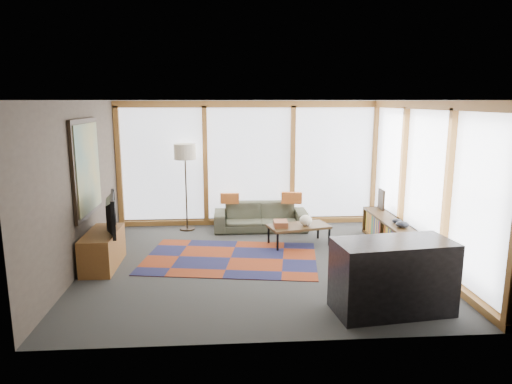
{
  "coord_description": "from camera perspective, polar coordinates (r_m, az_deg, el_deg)",
  "views": [
    {
      "loc": [
        -0.52,
        -7.05,
        2.59
      ],
      "look_at": [
        0.0,
        0.4,
        1.1
      ],
      "focal_mm": 32.0,
      "sensor_mm": 36.0,
      "label": 1
    }
  ],
  "objects": [
    {
      "name": "ground",
      "position": [
        7.53,
        0.22,
        -8.84
      ],
      "size": [
        5.5,
        5.5,
        0.0
      ],
      "primitive_type": "plane",
      "color": "#2F302D",
      "rests_on": "ground"
    },
    {
      "name": "room_envelope",
      "position": [
        7.75,
        3.57,
        3.48
      ],
      "size": [
        5.52,
        5.02,
        2.62
      ],
      "color": "#3D342C",
      "rests_on": "ground"
    },
    {
      "name": "rug",
      "position": [
        7.74,
        -3.18,
        -8.23
      ],
      "size": [
        3.09,
        2.24,
        0.01
      ],
      "primitive_type": "cube",
      "rotation": [
        0.0,
        0.0,
        -0.15
      ],
      "color": "maroon",
      "rests_on": "ground"
    },
    {
      "name": "sofa",
      "position": [
        9.32,
        0.58,
        -3.09
      ],
      "size": [
        1.9,
        0.76,
        0.55
      ],
      "primitive_type": "imported",
      "rotation": [
        0.0,
        0.0,
        -0.01
      ],
      "color": "#38392A",
      "rests_on": "ground"
    },
    {
      "name": "pillow_left",
      "position": [
        9.25,
        -3.3,
        -0.8
      ],
      "size": [
        0.38,
        0.13,
        0.21
      ],
      "primitive_type": "cube",
      "rotation": [
        0.0,
        0.0,
        -0.04
      ],
      "color": "#B25923",
      "rests_on": "sofa"
    },
    {
      "name": "pillow_right",
      "position": [
        9.27,
        4.49,
        -0.73
      ],
      "size": [
        0.43,
        0.21,
        0.23
      ],
      "primitive_type": "cube",
      "rotation": [
        0.0,
        0.0,
        -0.22
      ],
      "color": "#B25923",
      "rests_on": "sofa"
    },
    {
      "name": "floor_lamp",
      "position": [
        9.31,
        -8.74,
        0.57
      ],
      "size": [
        0.44,
        0.44,
        1.76
      ],
      "primitive_type": null,
      "color": "#32261A",
      "rests_on": "ground"
    },
    {
      "name": "coffee_table",
      "position": [
        8.43,
        5.36,
        -5.36
      ],
      "size": [
        1.19,
        0.8,
        0.36
      ],
      "primitive_type": null,
      "rotation": [
        0.0,
        0.0,
        0.25
      ],
      "color": "#352511",
      "rests_on": "ground"
    },
    {
      "name": "book_stack",
      "position": [
        8.27,
        3.11,
        -3.97
      ],
      "size": [
        0.25,
        0.31,
        0.1
      ],
      "primitive_type": "cube",
      "rotation": [
        0.0,
        0.0,
        -0.03
      ],
      "color": "brown",
      "rests_on": "coffee_table"
    },
    {
      "name": "vase",
      "position": [
        8.35,
        6.24,
        -3.54
      ],
      "size": [
        0.27,
        0.27,
        0.2
      ],
      "primitive_type": "ellipsoid",
      "rotation": [
        0.0,
        0.0,
        -0.21
      ],
      "color": "#ECE6CB",
      "rests_on": "coffee_table"
    },
    {
      "name": "bookshelf",
      "position": [
        8.56,
        16.39,
        -4.99
      ],
      "size": [
        0.37,
        2.06,
        0.52
      ],
      "primitive_type": null,
      "color": "#352511",
      "rests_on": "ground"
    },
    {
      "name": "bowl_a",
      "position": [
        8.01,
        17.82,
        -3.88
      ],
      "size": [
        0.23,
        0.23,
        0.11
      ],
      "primitive_type": "ellipsoid",
      "rotation": [
        0.0,
        0.0,
        0.07
      ],
      "color": "black",
      "rests_on": "bookshelf"
    },
    {
      "name": "bowl_b",
      "position": [
        8.28,
        17.18,
        -3.46
      ],
      "size": [
        0.18,
        0.18,
        0.08
      ],
      "primitive_type": "ellipsoid",
      "rotation": [
        0.0,
        0.0,
        -0.14
      ],
      "color": "black",
      "rests_on": "bookshelf"
    },
    {
      "name": "shelf_picture",
      "position": [
        9.2,
        15.38,
        -0.9
      ],
      "size": [
        0.04,
        0.3,
        0.39
      ],
      "primitive_type": "cube",
      "rotation": [
        0.0,
        0.0,
        0.0
      ],
      "color": "black",
      "rests_on": "bookshelf"
    },
    {
      "name": "tv_console",
      "position": [
        7.67,
        -18.61,
        -6.83
      ],
      "size": [
        0.47,
        1.13,
        0.57
      ],
      "primitive_type": "cube",
      "color": "brown",
      "rests_on": "ground"
    },
    {
      "name": "television",
      "position": [
        7.5,
        -18.2,
        -2.61
      ],
      "size": [
        0.36,
        1.04,
        0.59
      ],
      "primitive_type": "imported",
      "rotation": [
        0.0,
        0.0,
        1.8
      ],
      "color": "black",
      "rests_on": "tv_console"
    },
    {
      "name": "bar_counter",
      "position": [
        5.99,
        16.71,
        -10.08
      ],
      "size": [
        1.52,
        0.85,
        0.91
      ],
      "primitive_type": "cube",
      "rotation": [
        0.0,
        0.0,
        0.12
      ],
      "color": "black",
      "rests_on": "ground"
    }
  ]
}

